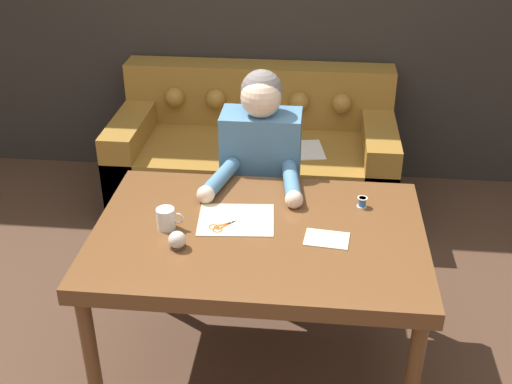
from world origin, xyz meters
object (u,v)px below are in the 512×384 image
object	(u,v)px
scissors	(225,225)
mug	(166,219)
person	(261,185)
thread_spool	(362,202)
dining_table	(259,244)
pin_cushion	(177,241)
couch	(255,157)

from	to	relation	value
scissors	mug	size ratio (longest dim) A/B	1.70
person	thread_spool	distance (m)	0.63
dining_table	pin_cushion	distance (m)	0.36
dining_table	thread_spool	size ratio (longest dim) A/B	30.20
couch	dining_table	bearing A→B (deg)	-83.51
dining_table	thread_spool	bearing A→B (deg)	28.62
person	scissors	size ratio (longest dim) A/B	6.23
scissors	pin_cushion	size ratio (longest dim) A/B	2.68
pin_cushion	mug	bearing A→B (deg)	118.39
dining_table	pin_cushion	bearing A→B (deg)	-152.58
thread_spool	pin_cushion	world-z (taller)	pin_cushion
person	thread_spool	world-z (taller)	person
mug	pin_cushion	world-z (taller)	mug
scissors	thread_spool	bearing A→B (deg)	20.64
couch	pin_cushion	distance (m)	1.76
dining_table	couch	world-z (taller)	couch
couch	thread_spool	distance (m)	1.50
scissors	mug	world-z (taller)	mug
dining_table	thread_spool	xyz separation A→B (m)	(0.43, 0.23, 0.09)
couch	person	xyz separation A→B (m)	(0.12, -0.92, 0.30)
person	pin_cushion	distance (m)	0.83
pin_cushion	scissors	bearing A→B (deg)	47.54
dining_table	scissors	bearing A→B (deg)	172.39
couch	mug	xyz separation A→B (m)	(-0.20, -1.56, 0.47)
couch	person	bearing A→B (deg)	-82.28
dining_table	pin_cushion	xyz separation A→B (m)	(-0.30, -0.16, 0.10)
thread_spool	mug	bearing A→B (deg)	-162.44
person	scissors	distance (m)	0.62
dining_table	mug	world-z (taller)	mug
dining_table	person	bearing A→B (deg)	94.65
couch	thread_spool	size ratio (longest dim) A/B	39.04
scissors	dining_table	bearing A→B (deg)	-7.61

